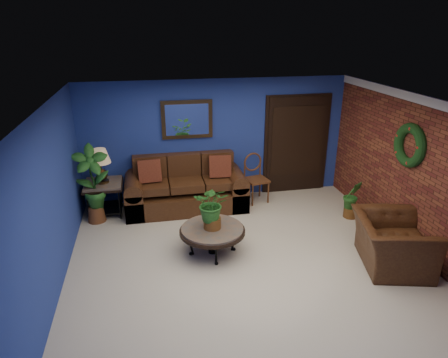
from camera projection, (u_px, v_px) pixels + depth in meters
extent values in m
plane|color=#C0B29F|center=(245.00, 257.00, 6.44)|extent=(5.50, 5.50, 0.00)
cube|color=navy|center=(216.00, 140.00, 8.26)|extent=(5.50, 0.04, 2.50)
cube|color=navy|center=(52.00, 200.00, 5.48)|extent=(0.04, 5.00, 2.50)
cube|color=brown|center=(410.00, 173.00, 6.48)|extent=(0.04, 5.00, 2.50)
cube|color=white|center=(248.00, 102.00, 5.52)|extent=(5.50, 5.00, 0.02)
cube|color=white|center=(422.00, 100.00, 6.04)|extent=(0.03, 5.00, 0.14)
cube|color=#432F18|center=(187.00, 119.00, 7.94)|extent=(1.02, 0.06, 0.77)
cube|color=black|center=(296.00, 145.00, 8.63)|extent=(1.44, 0.06, 2.18)
torus|color=black|center=(410.00, 145.00, 6.35)|extent=(0.16, 0.72, 0.72)
cube|color=#442913|center=(186.00, 199.00, 8.06)|extent=(2.38, 1.03, 0.39)
cube|color=#442913|center=(184.00, 176.00, 8.27)|extent=(2.03, 0.28, 0.97)
cube|color=#442913|center=(151.00, 186.00, 7.75)|extent=(0.66, 0.70, 0.15)
cube|color=#442913|center=(186.00, 184.00, 7.87)|extent=(0.66, 0.70, 0.15)
cube|color=#442913|center=(220.00, 181.00, 7.99)|extent=(0.66, 0.70, 0.15)
cube|color=#442913|center=(135.00, 200.00, 7.85)|extent=(0.35, 1.03, 0.54)
cube|color=#442913|center=(235.00, 192.00, 8.22)|extent=(0.35, 1.03, 0.54)
cube|color=maroon|center=(149.00, 171.00, 7.67)|extent=(0.43, 0.13, 0.43)
cube|color=maroon|center=(220.00, 166.00, 7.93)|extent=(0.43, 0.13, 0.43)
cylinder|color=#4D4843|center=(212.00, 229.00, 6.41)|extent=(1.00, 1.00, 0.05)
cylinder|color=black|center=(212.00, 231.00, 6.42)|extent=(1.06, 1.06, 0.05)
cylinder|color=black|center=(212.00, 241.00, 6.49)|extent=(0.14, 0.14, 0.41)
cube|color=#4D4843|center=(103.00, 184.00, 7.66)|extent=(0.69, 0.69, 0.05)
cube|color=black|center=(103.00, 186.00, 7.67)|extent=(0.73, 0.73, 0.04)
cube|color=black|center=(106.00, 208.00, 7.85)|extent=(0.62, 0.62, 0.03)
cylinder|color=black|center=(88.00, 206.00, 7.46)|extent=(0.03, 0.03, 0.64)
cylinder|color=black|center=(119.00, 204.00, 7.56)|extent=(0.03, 0.03, 0.64)
cylinder|color=black|center=(91.00, 194.00, 7.99)|extent=(0.03, 0.03, 0.64)
cylinder|color=black|center=(121.00, 192.00, 8.09)|extent=(0.03, 0.03, 0.64)
cylinder|color=#432F18|center=(103.00, 181.00, 7.64)|extent=(0.23, 0.23, 0.05)
sphere|color=#432F18|center=(102.00, 176.00, 7.60)|extent=(0.21, 0.21, 0.21)
cylinder|color=#432F18|center=(101.00, 167.00, 7.53)|extent=(0.02, 0.02, 0.27)
cone|color=#A3835F|center=(100.00, 157.00, 7.46)|extent=(0.39, 0.39, 0.27)
cube|color=brown|center=(257.00, 180.00, 8.27)|extent=(0.52, 0.52, 0.04)
torus|color=brown|center=(253.00, 162.00, 8.32)|extent=(0.40, 0.13, 0.41)
cylinder|color=brown|center=(253.00, 196.00, 8.14)|extent=(0.03, 0.03, 0.45)
cylinder|color=brown|center=(268.00, 193.00, 8.28)|extent=(0.03, 0.03, 0.45)
cylinder|color=brown|center=(245.00, 189.00, 8.45)|extent=(0.03, 0.03, 0.45)
cylinder|color=brown|center=(260.00, 187.00, 8.59)|extent=(0.03, 0.03, 0.45)
imported|color=#442913|center=(392.00, 243.00, 6.10)|extent=(1.31, 1.42, 0.78)
cylinder|color=brown|center=(212.00, 223.00, 6.36)|extent=(0.28, 0.28, 0.18)
imported|color=#1A4A17|center=(212.00, 203.00, 6.24)|extent=(0.65, 0.60, 0.60)
cylinder|color=brown|center=(350.00, 212.00, 7.72)|extent=(0.26, 0.26, 0.20)
imported|color=#1A4A17|center=(352.00, 195.00, 7.59)|extent=(0.36, 0.31, 0.61)
cylinder|color=brown|center=(97.00, 214.00, 7.55)|extent=(0.34, 0.34, 0.30)
imported|color=#1A4A17|center=(92.00, 178.00, 7.28)|extent=(0.72, 0.55, 1.24)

